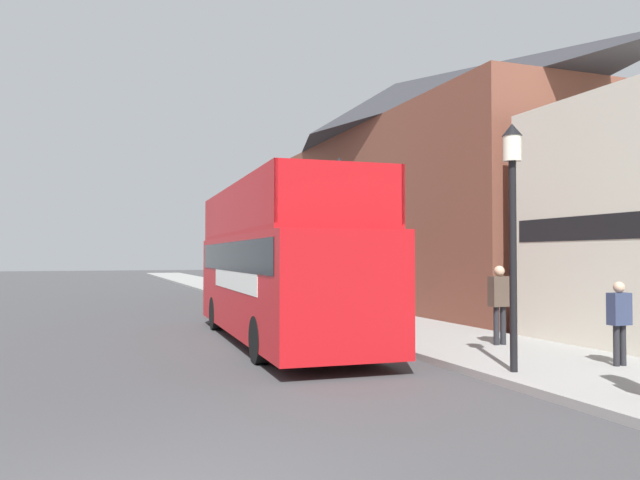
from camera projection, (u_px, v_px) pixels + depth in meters
ground_plane at (101, 310)px, 24.83m from camera, size 144.00×144.00×0.00m
sidewalk at (314, 309)px, 24.78m from camera, size 3.89×108.00×0.14m
brick_terrace_rear at (396, 193)px, 28.96m from camera, size 6.00×23.07×10.24m
tour_bus at (278, 273)px, 15.88m from camera, size 2.99×10.23×3.91m
parked_car_ahead_of_bus at (246, 297)px, 22.72m from camera, size 1.76×4.23×1.46m
pedestrian_second at (619, 315)px, 11.55m from camera, size 0.41×0.22×1.56m
pedestrian_third at (499, 297)px, 14.29m from camera, size 0.47×0.26×1.81m
lamp_post_nearest at (513, 199)px, 11.01m from camera, size 0.35×0.35×4.38m
lamp_post_second at (339, 210)px, 18.58m from camera, size 0.35×0.35×4.99m
lamp_post_third at (267, 230)px, 26.15m from camera, size 0.35×0.35×4.49m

